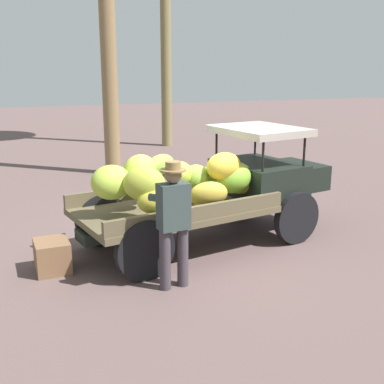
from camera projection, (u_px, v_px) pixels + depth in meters
The scene contains 4 objects.
ground_plane at pixel (192, 240), 8.44m from camera, with size 60.00×60.00×0.00m, color brown.
truck at pixel (213, 186), 8.10m from camera, with size 4.64×2.48×1.88m.
farmer at pixel (173, 217), 6.42m from camera, with size 0.52×0.48×1.72m.
wooden_crate at pixel (52, 256), 7.13m from camera, with size 0.56×0.48×0.46m, color brown.
Camera 1 is at (-2.70, -7.50, 2.90)m, focal length 46.25 mm.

